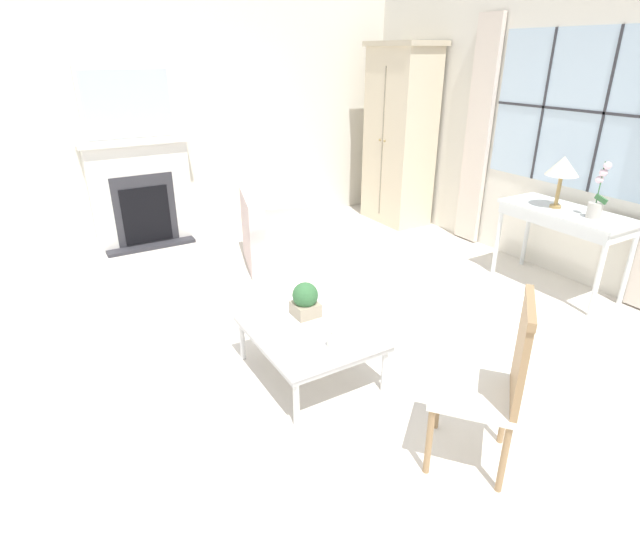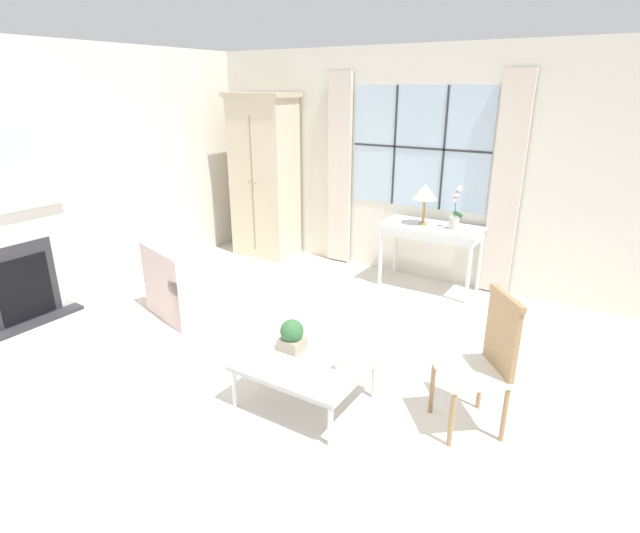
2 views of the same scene
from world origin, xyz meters
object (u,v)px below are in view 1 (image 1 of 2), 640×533
(potted_orchid, at_px, (597,199))
(console_table, at_px, (565,219))
(table_lamp, at_px, (563,167))
(side_chair_wooden, at_px, (497,377))
(armoire, at_px, (399,136))
(coffee_table, at_px, (309,332))
(pillar_candle, at_px, (332,341))
(potted_plant_small, at_px, (305,300))
(armchair_upholstered, at_px, (283,240))
(fireplace, at_px, (141,188))

(potted_orchid, bearing_deg, console_table, 175.72)
(table_lamp, relative_size, side_chair_wooden, 0.47)
(potted_orchid, bearing_deg, armoire, 179.42)
(armoire, relative_size, console_table, 1.94)
(armoire, height_order, coffee_table, armoire)
(table_lamp, height_order, side_chair_wooden, table_lamp)
(side_chair_wooden, xyz_separation_m, pillar_candle, (-0.92, -0.44, -0.14))
(console_table, distance_m, side_chair_wooden, 2.65)
(console_table, relative_size, side_chair_wooden, 1.13)
(potted_plant_small, bearing_deg, armoire, 131.08)
(armchair_upholstered, xyz_separation_m, pillar_candle, (2.25, -0.78, 0.17))
(potted_orchid, xyz_separation_m, side_chair_wooden, (1.00, -2.31, -0.39))
(console_table, bearing_deg, potted_plant_small, -92.56)
(pillar_candle, bearing_deg, table_lamp, 99.15)
(pillar_candle, bearing_deg, potted_orchid, 91.51)
(fireplace, distance_m, potted_plant_small, 3.17)
(console_table, bearing_deg, armoire, 179.81)
(fireplace, height_order, side_chair_wooden, fireplace)
(armoire, bearing_deg, side_chair_wooden, -31.94)
(potted_plant_small, bearing_deg, coffee_table, -19.96)
(armchair_upholstered, bearing_deg, pillar_candle, -19.09)
(side_chair_wooden, height_order, potted_plant_small, side_chair_wooden)
(potted_orchid, xyz_separation_m, pillar_candle, (0.07, -2.75, -0.53))
(armoire, distance_m, console_table, 2.53)
(fireplace, relative_size, potted_plant_small, 7.88)
(fireplace, bearing_deg, pillar_candle, 5.81)
(console_table, height_order, pillar_candle, console_table)
(table_lamp, distance_m, potted_plant_small, 2.75)
(coffee_table, bearing_deg, armoire, 132.33)
(console_table, distance_m, table_lamp, 0.48)
(console_table, distance_m, coffee_table, 2.79)
(armoire, distance_m, armchair_upholstered, 2.26)
(armchair_upholstered, bearing_deg, potted_plant_small, -21.79)
(armchair_upholstered, xyz_separation_m, side_chair_wooden, (3.17, -0.34, 0.31))
(armchair_upholstered, height_order, coffee_table, armchair_upholstered)
(coffee_table, relative_size, pillar_candle, 8.44)
(coffee_table, bearing_deg, console_table, 90.77)
(fireplace, distance_m, potted_orchid, 4.71)
(fireplace, bearing_deg, potted_orchid, 41.50)
(pillar_candle, bearing_deg, side_chair_wooden, 25.48)
(fireplace, bearing_deg, side_chair_wooden, 10.11)
(potted_plant_small, bearing_deg, potted_orchid, 81.80)
(console_table, distance_m, armchair_upholstered, 2.79)
(potted_orchid, distance_m, coffee_table, 2.82)
(pillar_candle, bearing_deg, coffee_table, 178.91)
(side_chair_wooden, xyz_separation_m, potted_plant_small, (-1.38, -0.38, -0.06))
(potted_orchid, relative_size, coffee_table, 0.52)
(console_table, relative_size, potted_plant_small, 4.59)
(fireplace, height_order, table_lamp, fireplace)
(potted_plant_small, bearing_deg, console_table, 87.44)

